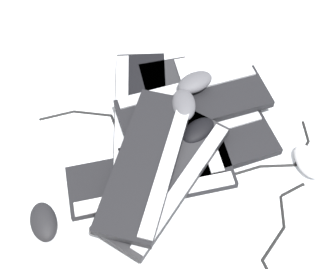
{
  "coord_description": "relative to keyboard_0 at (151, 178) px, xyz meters",
  "views": [
    {
      "loc": [
        0.66,
        0.36,
        1.11
      ],
      "look_at": [
        0.04,
        -0.01,
        0.04
      ],
      "focal_mm": 50.0,
      "sensor_mm": 36.0,
      "label": 1
    }
  ],
  "objects": [
    {
      "name": "keyboard_0",
      "position": [
        0.0,
        0.0,
        0.0
      ],
      "size": [
        0.41,
        0.42,
        0.03
      ],
      "color": "black",
      "rests_on": "ground"
    },
    {
      "name": "keyboard_1",
      "position": [
        -0.14,
        0.07,
        0.0
      ],
      "size": [
        0.43,
        0.4,
        0.03
      ],
      "color": "black",
      "rests_on": "ground"
    },
    {
      "name": "mouse_2",
      "position": [
        -0.22,
        -0.02,
        0.07
      ],
      "size": [
        0.13,
        0.12,
        0.04
      ],
      "primitive_type": "ellipsoid",
      "rotation": [
        0.0,
        0.0,
        3.73
      ],
      "color": "#4C4C51",
      "rests_on": "keyboard_5"
    },
    {
      "name": "ground_plane",
      "position": [
        -0.17,
        -0.01,
        -0.01
      ],
      "size": [
        3.2,
        3.2,
        0.0
      ],
      "primitive_type": "plane",
      "color": "silver"
    },
    {
      "name": "keyboard_2",
      "position": [
        -0.21,
        -0.04,
        0.0
      ],
      "size": [
        0.42,
        0.41,
        0.03
      ],
      "color": "#232326",
      "rests_on": "ground"
    },
    {
      "name": "keyboard_6",
      "position": [
        -0.01,
        -0.02,
        0.06
      ],
      "size": [
        0.46,
        0.26,
        0.03
      ],
      "color": "black",
      "rests_on": "keyboard_4"
    },
    {
      "name": "mouse_0",
      "position": [
        0.24,
        -0.17,
        0.01
      ],
      "size": [
        0.12,
        0.13,
        0.04
      ],
      "primitive_type": "ellipsoid",
      "rotation": [
        0.0,
        0.0,
        4.02
      ],
      "color": "black",
      "rests_on": "ground"
    },
    {
      "name": "mouse_3",
      "position": [
        -0.18,
        0.05,
        0.04
      ],
      "size": [
        0.12,
        0.09,
        0.04
      ],
      "primitive_type": "ellipsoid",
      "rotation": [
        0.0,
        0.0,
        2.85
      ],
      "color": "black",
      "rests_on": "keyboard_1"
    },
    {
      "name": "keyboard_3",
      "position": [
        -0.17,
        -0.15,
        0.0
      ],
      "size": [
        0.45,
        0.36,
        0.03
      ],
      "color": "black",
      "rests_on": "ground"
    },
    {
      "name": "keyboard_5",
      "position": [
        -0.26,
        -0.01,
        0.03
      ],
      "size": [
        0.43,
        0.4,
        0.03
      ],
      "color": "black",
      "rests_on": "keyboard_2"
    },
    {
      "name": "cable_1",
      "position": [
        -0.14,
        0.02,
        -0.01
      ],
      "size": [
        0.39,
        0.72,
        0.01
      ],
      "color": "black",
      "rests_on": "ground"
    },
    {
      "name": "mouse_1",
      "position": [
        -0.26,
        0.34,
        0.01
      ],
      "size": [
        0.12,
        0.13,
        0.04
      ],
      "primitive_type": "ellipsoid",
      "rotation": [
        0.0,
        0.0,
        3.99
      ],
      "color": "silver",
      "rests_on": "ground"
    },
    {
      "name": "keyboard_4",
      "position": [
        -0.01,
        0.04,
        0.03
      ],
      "size": [
        0.44,
        0.16,
        0.03
      ],
      "color": "#232326",
      "rests_on": "keyboard_0"
    },
    {
      "name": "mouse_4",
      "position": [
        -0.3,
        -0.04,
        0.07
      ],
      "size": [
        0.13,
        0.11,
        0.04
      ],
      "primitive_type": "ellipsoid",
      "rotation": [
        0.0,
        0.0,
        5.81
      ],
      "color": "#4C4C51",
      "rests_on": "keyboard_5"
    }
  ]
}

